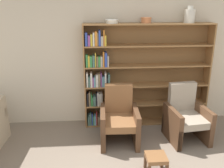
# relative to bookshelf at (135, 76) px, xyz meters

# --- Properties ---
(wall_back) EXTENTS (12.00, 0.06, 2.75)m
(wall_back) POSITION_rel_bookshelf_xyz_m (-0.06, 0.17, 0.41)
(wall_back) COLOR beige
(wall_back) RESTS_ON ground
(bookshelf) EXTENTS (2.38, 0.30, 1.96)m
(bookshelf) POSITION_rel_bookshelf_xyz_m (0.00, 0.00, 0.00)
(bookshelf) COLOR olive
(bookshelf) RESTS_ON ground
(bowl_olive) EXTENTS (0.24, 0.24, 0.07)m
(bowl_olive) POSITION_rel_bookshelf_xyz_m (-0.45, -0.02, 1.03)
(bowl_olive) COLOR silver
(bowl_olive) RESTS_ON bookshelf
(bowl_stoneware) EXTENTS (0.20, 0.20, 0.10)m
(bowl_stoneware) POSITION_rel_bookshelf_xyz_m (0.16, -0.02, 1.05)
(bowl_stoneware) COLOR #C67547
(bowl_stoneware) RESTS_ON bookshelf
(vase_tall) EXTENTS (0.19, 0.19, 0.29)m
(vase_tall) POSITION_rel_bookshelf_xyz_m (0.94, -0.02, 1.12)
(vase_tall) COLOR silver
(vase_tall) RESTS_ON bookshelf
(armchair_leather) EXTENTS (0.66, 0.70, 0.97)m
(armchair_leather) POSITION_rel_bookshelf_xyz_m (-0.37, -0.67, -0.55)
(armchair_leather) COLOR brown
(armchair_leather) RESTS_ON ground
(armchair_cushioned) EXTENTS (0.72, 0.75, 0.97)m
(armchair_cushioned) POSITION_rel_bookshelf_xyz_m (0.80, -0.67, -0.55)
(armchair_cushioned) COLOR brown
(armchair_cushioned) RESTS_ON ground
(footstool) EXTENTS (0.29, 0.29, 0.29)m
(footstool) POSITION_rel_bookshelf_xyz_m (0.06, -1.59, -0.74)
(footstool) COLOR brown
(footstool) RESTS_ON ground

